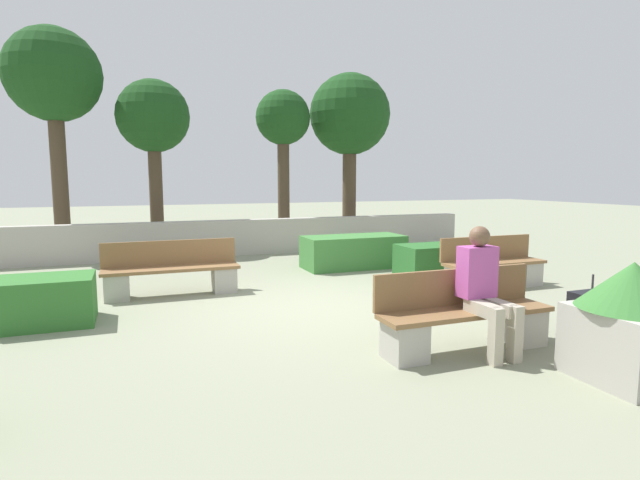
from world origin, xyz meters
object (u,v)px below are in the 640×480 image
(planter_corner_left, at_px, (630,318))
(tree_center_left, at_px, (153,120))
(bench_front, at_px, (464,320))
(bench_right_side, at_px, (493,268))
(suitcase, at_px, (590,316))
(tree_leftmost, at_px, (53,79))
(bench_left_side, at_px, (172,274))
(tree_rightmost, at_px, (350,117))
(tree_center_right, at_px, (283,124))
(person_seated_man, at_px, (484,284))

(planter_corner_left, xyz_separation_m, tree_center_left, (-3.55, 10.22, 2.70))
(bench_front, xyz_separation_m, bench_right_side, (2.40, 2.42, -0.01))
(suitcase, xyz_separation_m, tree_center_left, (-4.19, 9.27, 2.99))
(tree_leftmost, bearing_deg, suitcase, -55.30)
(bench_left_side, height_order, tree_center_left, tree_center_left)
(bench_left_side, height_order, tree_rightmost, tree_rightmost)
(planter_corner_left, distance_m, suitcase, 1.18)
(bench_left_side, relative_size, suitcase, 2.74)
(tree_center_left, bearing_deg, bench_right_side, -52.68)
(suitcase, height_order, tree_center_right, tree_center_right)
(person_seated_man, bearing_deg, tree_center_right, 86.46)
(bench_front, height_order, planter_corner_left, planter_corner_left)
(bench_front, bearing_deg, tree_leftmost, 118.25)
(suitcase, relative_size, tree_rightmost, 0.16)
(bench_front, bearing_deg, planter_corner_left, -52.64)
(person_seated_man, relative_size, tree_leftmost, 0.25)
(bench_left_side, height_order, suitcase, bench_left_side)
(bench_front, xyz_separation_m, tree_center_left, (-2.64, 9.04, 2.94))
(bench_right_side, distance_m, suitcase, 2.79)
(bench_front, distance_m, tree_center_left, 9.87)
(planter_corner_left, distance_m, tree_center_left, 11.15)
(tree_center_left, bearing_deg, suitcase, -65.68)
(bench_left_side, xyz_separation_m, tree_rightmost, (5.42, 5.29, 3.24))
(bench_right_side, bearing_deg, planter_corner_left, -112.01)
(planter_corner_left, bearing_deg, suitcase, 56.00)
(bench_left_side, bearing_deg, tree_center_left, 80.93)
(tree_center_left, height_order, tree_center_right, tree_center_left)
(tree_leftmost, height_order, tree_center_right, tree_leftmost)
(bench_right_side, bearing_deg, tree_center_right, 105.20)
(bench_front, distance_m, planter_corner_left, 1.51)
(tree_rightmost, bearing_deg, bench_right_side, -92.72)
(tree_leftmost, relative_size, tree_rightmost, 1.10)
(bench_left_side, bearing_deg, suitcase, -51.60)
(tree_center_right, bearing_deg, bench_right_side, -75.32)
(bench_front, bearing_deg, bench_right_side, 45.25)
(planter_corner_left, distance_m, tree_leftmost, 12.12)
(planter_corner_left, xyz_separation_m, tree_center_right, (-0.21, 10.12, 2.72))
(person_seated_man, bearing_deg, tree_leftmost, 118.52)
(bench_left_side, xyz_separation_m, tree_leftmost, (-2.09, 5.16, 3.76))
(tree_center_left, bearing_deg, tree_center_right, -1.68)
(bench_front, relative_size, bench_left_side, 0.94)
(tree_leftmost, bearing_deg, bench_right_side, -42.10)
(bench_front, distance_m, suitcase, 1.56)
(bench_right_side, relative_size, person_seated_man, 1.38)
(bench_right_side, bearing_deg, person_seated_man, -131.03)
(bench_front, distance_m, tree_leftmost, 10.80)
(bench_front, xyz_separation_m, planter_corner_left, (0.90, -1.19, 0.24))
(suitcase, relative_size, tree_center_left, 0.18)
(bench_left_side, distance_m, tree_center_left, 6.04)
(suitcase, bearing_deg, bench_front, 171.36)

